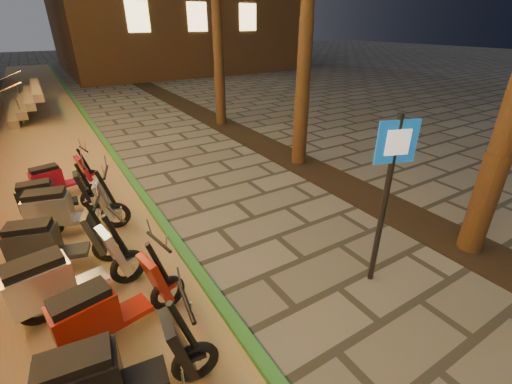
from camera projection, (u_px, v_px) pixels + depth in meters
parking_strip at (53, 172)px, 9.40m from camera, size 3.40×60.00×0.01m
green_curb at (117, 159)px, 10.19m from camera, size 0.18×60.00×0.10m
planting_strip at (348, 187)px, 8.54m from camera, size 1.20×40.00×0.02m
pedestrian_sign at (389, 181)px, 4.75m from camera, size 0.57×0.23×2.68m
scooter_6 at (111, 375)px, 3.42m from camera, size 1.78×0.70×1.25m
scooter_7 at (108, 309)px, 4.24m from camera, size 1.72×0.76×1.21m
scooter_8 at (64, 278)px, 4.69m from camera, size 1.85×0.79×1.30m
scooter_9 at (52, 243)px, 5.51m from camera, size 1.70×0.88×1.20m
scooter_10 at (66, 210)px, 6.43m from camera, size 1.79×0.89×1.26m
scooter_11 at (51, 197)px, 7.05m from camera, size 1.57×0.55×1.11m
scooter_12 at (58, 178)px, 7.94m from camera, size 1.49×0.67×1.05m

